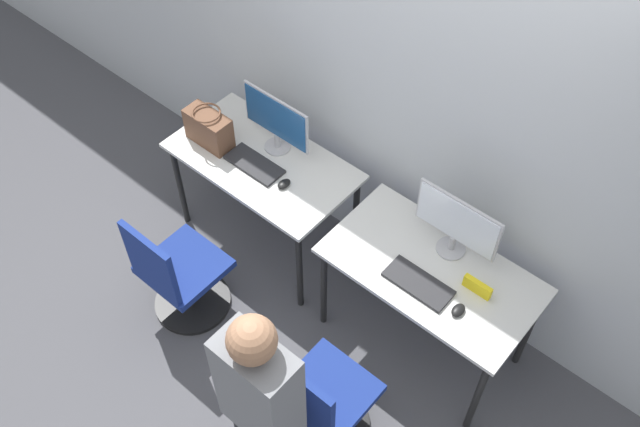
{
  "coord_description": "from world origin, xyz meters",
  "views": [
    {
      "loc": [
        1.6,
        -1.74,
        3.85
      ],
      "look_at": [
        0.0,
        0.13,
        0.9
      ],
      "focal_mm": 40.0,
      "sensor_mm": 36.0,
      "label": 1
    }
  ],
  "objects_px": {
    "office_chair_right": "(321,404)",
    "person_right": "(262,409)",
    "keyboard_left": "(254,164)",
    "mouse_left": "(284,184)",
    "office_chair_left": "(179,277)",
    "handbag": "(209,128)",
    "keyboard_right": "(418,283)",
    "monitor_right": "(457,224)",
    "monitor_left": "(276,121)",
    "mouse_right": "(458,310)"
  },
  "relations": [
    {
      "from": "monitor_right",
      "to": "keyboard_right",
      "type": "xyz_separation_m",
      "value": [
        0.0,
        -0.31,
        -0.21
      ]
    },
    {
      "from": "office_chair_left",
      "to": "mouse_right",
      "type": "xyz_separation_m",
      "value": [
        1.49,
        0.63,
        0.42
      ]
    },
    {
      "from": "keyboard_left",
      "to": "keyboard_right",
      "type": "xyz_separation_m",
      "value": [
        1.25,
        -0.06,
        0.0
      ]
    },
    {
      "from": "office_chair_left",
      "to": "monitor_left",
      "type": "bearing_deg",
      "value": 90.34
    },
    {
      "from": "office_chair_right",
      "to": "mouse_right",
      "type": "bearing_deg",
      "value": 64.65
    },
    {
      "from": "office_chair_left",
      "to": "mouse_right",
      "type": "bearing_deg",
      "value": 22.86
    },
    {
      "from": "mouse_left",
      "to": "keyboard_right",
      "type": "bearing_deg",
      "value": -3.27
    },
    {
      "from": "person_right",
      "to": "mouse_right",
      "type": "bearing_deg",
      "value": 70.92
    },
    {
      "from": "keyboard_left",
      "to": "keyboard_right",
      "type": "relative_size",
      "value": 1.0
    },
    {
      "from": "keyboard_left",
      "to": "office_chair_left",
      "type": "xyz_separation_m",
      "value": [
        0.01,
        -0.7,
        -0.41
      ]
    },
    {
      "from": "mouse_left",
      "to": "person_right",
      "type": "distance_m",
      "value": 1.43
    },
    {
      "from": "monitor_left",
      "to": "monitor_right",
      "type": "relative_size",
      "value": 1.0
    },
    {
      "from": "mouse_left",
      "to": "handbag",
      "type": "xyz_separation_m",
      "value": [
        -0.59,
        -0.02,
        0.1
      ]
    },
    {
      "from": "office_chair_left",
      "to": "monitor_right",
      "type": "xyz_separation_m",
      "value": [
        1.24,
        0.94,
        0.62
      ]
    },
    {
      "from": "office_chair_right",
      "to": "person_right",
      "type": "height_order",
      "value": "person_right"
    },
    {
      "from": "office_chair_left",
      "to": "monitor_right",
      "type": "relative_size",
      "value": 1.75
    },
    {
      "from": "monitor_left",
      "to": "keyboard_left",
      "type": "distance_m",
      "value": 0.29
    },
    {
      "from": "keyboard_left",
      "to": "office_chair_left",
      "type": "height_order",
      "value": "office_chair_left"
    },
    {
      "from": "mouse_left",
      "to": "office_chair_left",
      "type": "height_order",
      "value": "office_chair_left"
    },
    {
      "from": "mouse_right",
      "to": "office_chair_right",
      "type": "xyz_separation_m",
      "value": [
        -0.33,
        -0.69,
        -0.42
      ]
    },
    {
      "from": "monitor_left",
      "to": "keyboard_left",
      "type": "height_order",
      "value": "monitor_left"
    },
    {
      "from": "monitor_left",
      "to": "person_right",
      "type": "height_order",
      "value": "person_right"
    },
    {
      "from": "office_chair_left",
      "to": "handbag",
      "type": "bearing_deg",
      "value": 117.76
    },
    {
      "from": "keyboard_right",
      "to": "monitor_left",
      "type": "bearing_deg",
      "value": 167.85
    },
    {
      "from": "office_chair_right",
      "to": "handbag",
      "type": "xyz_separation_m",
      "value": [
        -1.52,
        0.73,
        0.52
      ]
    },
    {
      "from": "keyboard_right",
      "to": "office_chair_left",
      "type": "bearing_deg",
      "value": -152.88
    },
    {
      "from": "keyboard_right",
      "to": "handbag",
      "type": "relative_size",
      "value": 1.23
    },
    {
      "from": "mouse_right",
      "to": "handbag",
      "type": "xyz_separation_m",
      "value": [
        -1.85,
        0.04,
        0.1
      ]
    },
    {
      "from": "office_chair_right",
      "to": "monitor_left",
      "type": "bearing_deg",
      "value": 140.61
    },
    {
      "from": "monitor_left",
      "to": "office_chair_left",
      "type": "xyz_separation_m",
      "value": [
        0.01,
        -0.9,
        -0.62
      ]
    },
    {
      "from": "office_chair_left",
      "to": "keyboard_right",
      "type": "height_order",
      "value": "office_chair_left"
    },
    {
      "from": "monitor_left",
      "to": "office_chair_left",
      "type": "relative_size",
      "value": 0.57
    },
    {
      "from": "person_right",
      "to": "office_chair_right",
      "type": "bearing_deg",
      "value": 83.99
    },
    {
      "from": "monitor_left",
      "to": "monitor_right",
      "type": "xyz_separation_m",
      "value": [
        1.25,
        0.04,
        0.0
      ]
    },
    {
      "from": "monitor_left",
      "to": "keyboard_left",
      "type": "bearing_deg",
      "value": -90.0
    },
    {
      "from": "office_chair_left",
      "to": "office_chair_right",
      "type": "relative_size",
      "value": 1.0
    },
    {
      "from": "monitor_right",
      "to": "office_chair_right",
      "type": "height_order",
      "value": "monitor_right"
    },
    {
      "from": "person_right",
      "to": "monitor_left",
      "type": "bearing_deg",
      "value": 130.48
    },
    {
      "from": "monitor_left",
      "to": "mouse_left",
      "type": "bearing_deg",
      "value": -40.79
    },
    {
      "from": "monitor_left",
      "to": "office_chair_right",
      "type": "height_order",
      "value": "monitor_left"
    },
    {
      "from": "mouse_right",
      "to": "handbag",
      "type": "distance_m",
      "value": 1.85
    },
    {
      "from": "keyboard_left",
      "to": "mouse_left",
      "type": "distance_m",
      "value": 0.25
    },
    {
      "from": "keyboard_left",
      "to": "keyboard_right",
      "type": "distance_m",
      "value": 1.25
    },
    {
      "from": "keyboard_right",
      "to": "mouse_right",
      "type": "bearing_deg",
      "value": -1.4
    },
    {
      "from": "office_chair_left",
      "to": "handbag",
      "type": "distance_m",
      "value": 0.92
    },
    {
      "from": "office_chair_right",
      "to": "handbag",
      "type": "distance_m",
      "value": 1.76
    },
    {
      "from": "person_right",
      "to": "keyboard_right",
      "type": "bearing_deg",
      "value": 83.93
    },
    {
      "from": "keyboard_left",
      "to": "handbag",
      "type": "relative_size",
      "value": 1.23
    },
    {
      "from": "monitor_left",
      "to": "office_chair_left",
      "type": "bearing_deg",
      "value": -89.66
    },
    {
      "from": "office_chair_left",
      "to": "office_chair_right",
      "type": "distance_m",
      "value": 1.17
    }
  ]
}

